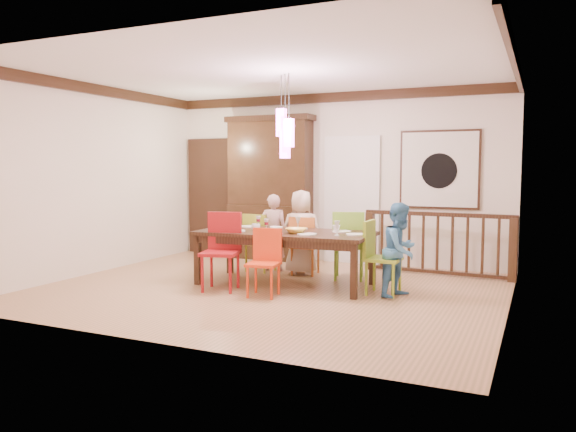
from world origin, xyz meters
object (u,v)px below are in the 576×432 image
at_px(chair_far_left, 261,238).
at_px(balustrade, 437,243).
at_px(chair_end_right, 384,253).
at_px(person_far_mid, 301,232).
at_px(dining_table, 285,237).
at_px(china_hutch, 270,188).
at_px(person_far_left, 273,233).
at_px(person_end_right, 400,250).

distance_m(chair_far_left, balustrade, 2.71).
bearing_deg(chair_end_right, person_far_mid, 62.43).
distance_m(dining_table, balustrade, 2.41).
relative_size(chair_far_left, person_far_mid, 0.71).
distance_m(dining_table, china_hutch, 2.33).
xyz_separation_m(dining_table, person_far_left, (-0.61, 0.89, -0.07)).
height_order(china_hutch, person_far_mid, china_hutch).
bearing_deg(chair_far_left, balustrade, -157.74).
height_order(chair_far_left, balustrade, balustrade).
bearing_deg(dining_table, chair_far_left, 133.80).
xyz_separation_m(chair_far_left, china_hutch, (-0.41, 1.16, 0.75)).
bearing_deg(chair_far_left, person_end_right, 165.94).
xyz_separation_m(dining_table, chair_end_right, (1.41, -0.03, -0.13)).
distance_m(chair_far_left, chair_end_right, 2.32).
bearing_deg(person_far_left, balustrade, 179.54).
bearing_deg(chair_end_right, person_end_right, -97.11).
xyz_separation_m(chair_end_right, person_end_right, (0.22, -0.03, 0.05)).
bearing_deg(chair_end_right, balustrade, -13.24).
height_order(dining_table, chair_far_left, chair_far_left).
distance_m(chair_far_left, china_hutch, 1.44).
distance_m(person_far_left, person_far_mid, 0.53).
relative_size(person_far_left, person_far_mid, 0.94).
xyz_separation_m(china_hutch, balustrade, (3.00, -0.35, -0.77)).
height_order(person_far_mid, person_end_right, person_far_mid).
relative_size(balustrade, person_far_mid, 1.76).
height_order(dining_table, person_far_left, person_far_left).
relative_size(china_hutch, person_far_mid, 1.96).
relative_size(chair_end_right, balustrade, 0.42).
height_order(person_far_left, person_far_mid, person_far_mid).
relative_size(dining_table, china_hutch, 0.96).
relative_size(dining_table, balustrade, 1.08).
bearing_deg(person_end_right, china_hutch, 72.11).
bearing_deg(china_hutch, person_far_left, -61.20).
bearing_deg(dining_table, person_far_mid, 95.14).
xyz_separation_m(chair_end_right, person_far_left, (-2.02, 0.91, 0.06)).
height_order(balustrade, person_far_mid, person_far_mid).
xyz_separation_m(chair_end_right, china_hutch, (-2.59, 1.95, 0.73)).
distance_m(china_hutch, person_end_right, 3.50).
xyz_separation_m(chair_far_left, chair_end_right, (2.18, -0.79, 0.02)).
bearing_deg(chair_far_left, chair_end_right, 164.91).
relative_size(chair_far_left, person_end_right, 0.77).
bearing_deg(person_far_mid, person_far_left, -23.77).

